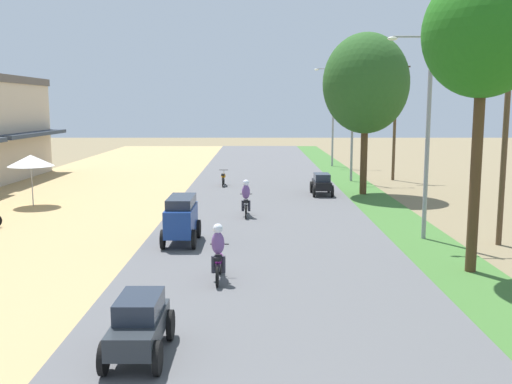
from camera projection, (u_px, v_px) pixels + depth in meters
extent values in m
cube|color=#2D3847|center=(31.00, 134.00, 38.95)|extent=(1.20, 9.91, 0.25)
cylinder|color=#99999E|center=(30.00, 185.00, 28.52)|extent=(0.05, 0.05, 2.10)
cone|color=white|center=(28.00, 161.00, 28.34)|extent=(2.20, 2.20, 0.55)
cylinder|color=#4C351E|center=(473.00, 173.00, 16.98)|extent=(0.32, 0.32, 5.93)
ellipsoid|color=#226719|center=(481.00, 33.00, 16.40)|extent=(3.42, 3.42, 3.65)
cylinder|color=#4C351E|center=(362.00, 153.00, 32.30)|extent=(0.38, 0.38, 4.61)
ellipsoid|color=#285420|center=(364.00, 83.00, 31.74)|extent=(4.71, 4.71, 5.47)
cylinder|color=gray|center=(425.00, 138.00, 21.16)|extent=(0.16, 0.16, 7.48)
cylinder|color=gray|center=(410.00, 37.00, 20.63)|extent=(1.40, 0.08, 0.08)
ellipsoid|color=silver|center=(390.00, 39.00, 20.63)|extent=(0.36, 0.20, 0.14)
cylinder|color=gray|center=(449.00, 37.00, 20.63)|extent=(1.40, 0.08, 0.08)
ellipsoid|color=silver|center=(469.00, 39.00, 20.64)|extent=(0.36, 0.20, 0.14)
cylinder|color=gray|center=(350.00, 119.00, 37.65)|extent=(0.16, 0.16, 8.06)
cylinder|color=gray|center=(341.00, 58.00, 37.07)|extent=(1.40, 0.08, 0.08)
ellipsoid|color=silver|center=(330.00, 59.00, 37.08)|extent=(0.36, 0.20, 0.14)
cylinder|color=gray|center=(363.00, 58.00, 37.08)|extent=(1.40, 0.08, 0.08)
ellipsoid|color=silver|center=(373.00, 59.00, 37.09)|extent=(0.36, 0.20, 0.14)
cylinder|color=gray|center=(331.00, 117.00, 47.14)|extent=(0.16, 0.16, 7.99)
cylinder|color=gray|center=(323.00, 69.00, 46.57)|extent=(1.40, 0.08, 0.08)
ellipsoid|color=silver|center=(314.00, 70.00, 46.58)|extent=(0.36, 0.20, 0.14)
cylinder|color=gray|center=(340.00, 69.00, 46.58)|extent=(1.40, 0.08, 0.08)
ellipsoid|color=silver|center=(349.00, 70.00, 46.59)|extent=(0.36, 0.20, 0.14)
cylinder|color=brown|center=(392.00, 120.00, 38.62)|extent=(0.20, 0.20, 8.00)
cube|color=#473323|center=(394.00, 67.00, 38.10)|extent=(1.80, 0.10, 0.10)
cylinder|color=brown|center=(504.00, 107.00, 20.24)|extent=(0.20, 0.20, 9.81)
cube|color=#282D33|center=(137.00, 328.00, 11.36)|extent=(0.88, 2.25, 0.44)
cube|color=#232B38|center=(137.00, 306.00, 11.40)|extent=(0.81, 1.30, 0.40)
cylinder|color=black|center=(121.00, 325.00, 12.20)|extent=(0.11, 0.64, 0.64)
cylinder|color=black|center=(168.00, 325.00, 12.20)|extent=(0.11, 0.64, 0.64)
cylinder|color=black|center=(101.00, 358.00, 10.60)|extent=(0.11, 0.64, 0.64)
cylinder|color=black|center=(156.00, 358.00, 10.60)|extent=(0.11, 0.64, 0.64)
cube|color=navy|center=(179.00, 220.00, 20.71)|extent=(0.95, 2.40, 0.95)
cube|color=#232B38|center=(179.00, 202.00, 20.71)|extent=(0.87, 2.00, 0.35)
cylinder|color=black|center=(168.00, 229.00, 21.64)|extent=(0.12, 0.68, 0.68)
cylinder|color=black|center=(197.00, 229.00, 21.64)|extent=(0.12, 0.68, 0.68)
cylinder|color=black|center=(161.00, 239.00, 19.93)|extent=(0.12, 0.68, 0.68)
cylinder|color=black|center=(192.00, 239.00, 19.93)|extent=(0.12, 0.68, 0.68)
cube|color=black|center=(319.00, 184.00, 32.09)|extent=(0.88, 2.25, 0.44)
cube|color=#232B38|center=(320.00, 177.00, 31.93)|extent=(0.81, 1.30, 0.40)
cylinder|color=black|center=(330.00, 191.00, 31.33)|extent=(0.11, 0.64, 0.64)
cylinder|color=black|center=(312.00, 191.00, 31.33)|extent=(0.11, 0.64, 0.64)
cylinder|color=black|center=(326.00, 187.00, 32.93)|extent=(0.11, 0.64, 0.64)
cylinder|color=black|center=(309.00, 187.00, 32.93)|extent=(0.11, 0.64, 0.64)
cylinder|color=black|center=(218.00, 265.00, 17.00)|extent=(0.06, 0.56, 0.56)
cylinder|color=black|center=(215.00, 277.00, 15.78)|extent=(0.06, 0.56, 0.56)
cube|color=#333338|center=(216.00, 264.00, 16.36)|extent=(0.12, 1.12, 0.12)
ellipsoid|color=#8C1E8C|center=(217.00, 259.00, 16.42)|extent=(0.28, 0.64, 0.32)
cube|color=black|center=(216.00, 258.00, 16.05)|extent=(0.20, 0.44, 0.10)
cylinder|color=#A5A8AD|center=(218.00, 256.00, 16.90)|extent=(0.05, 0.26, 0.68)
cylinder|color=black|center=(217.00, 244.00, 16.79)|extent=(0.54, 0.04, 0.04)
ellipsoid|color=#724C8C|center=(216.00, 243.00, 16.07)|extent=(0.36, 0.28, 0.64)
sphere|color=white|center=(216.00, 229.00, 16.05)|extent=(0.28, 0.28, 0.28)
cylinder|color=#2D2D38|center=(211.00, 265.00, 16.26)|extent=(0.12, 0.12, 0.48)
cylinder|color=#2D2D38|center=(221.00, 265.00, 16.26)|extent=(0.12, 0.12, 0.48)
cylinder|color=black|center=(244.00, 207.00, 26.54)|extent=(0.06, 0.56, 0.56)
cylinder|color=black|center=(244.00, 212.00, 25.31)|extent=(0.06, 0.56, 0.56)
cube|color=#333338|center=(244.00, 206.00, 25.90)|extent=(0.12, 1.12, 0.12)
ellipsoid|color=silver|center=(244.00, 202.00, 25.96)|extent=(0.28, 0.64, 0.32)
cube|color=black|center=(244.00, 201.00, 25.58)|extent=(0.20, 0.44, 0.10)
cylinder|color=#A5A8AD|center=(244.00, 202.00, 26.44)|extent=(0.05, 0.26, 0.68)
cylinder|color=black|center=(244.00, 194.00, 26.33)|extent=(0.54, 0.04, 0.04)
ellipsoid|color=#724C8C|center=(244.00, 192.00, 25.60)|extent=(0.36, 0.28, 0.64)
sphere|color=white|center=(244.00, 183.00, 25.59)|extent=(0.28, 0.28, 0.28)
cylinder|color=#2D2D38|center=(241.00, 206.00, 25.80)|extent=(0.12, 0.12, 0.48)
cylinder|color=#2D2D38|center=(247.00, 206.00, 25.80)|extent=(0.12, 0.12, 0.48)
cylinder|color=black|center=(222.00, 180.00, 36.38)|extent=(0.06, 0.56, 0.56)
cylinder|color=black|center=(221.00, 182.00, 35.16)|extent=(0.06, 0.56, 0.56)
cube|color=#333338|center=(221.00, 178.00, 35.74)|extent=(0.12, 1.12, 0.12)
ellipsoid|color=orange|center=(221.00, 176.00, 35.80)|extent=(0.28, 0.64, 0.32)
cube|color=black|center=(221.00, 175.00, 35.43)|extent=(0.20, 0.44, 0.10)
cylinder|color=#A5A8AD|center=(222.00, 176.00, 36.28)|extent=(0.05, 0.26, 0.68)
cylinder|color=black|center=(222.00, 170.00, 36.17)|extent=(0.54, 0.04, 0.04)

